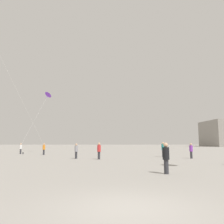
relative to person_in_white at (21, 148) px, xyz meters
name	(u,v)px	position (x,y,z in m)	size (l,w,h in m)	color
ground_plane	(128,208)	(13.77, -29.10, -0.89)	(300.00, 300.00, 0.00)	gray
person_in_white	(21,148)	(0.00, 0.00, 0.00)	(0.35, 0.35, 1.62)	#2D2D33
person_in_black	(166,157)	(16.62, -22.42, 0.08)	(0.39, 0.39, 1.78)	#2D2D33
person_in_grey	(76,150)	(9.87, -10.36, 0.01)	(0.36, 0.36, 1.65)	#2D2D33
person_in_teal	(163,149)	(20.20, -7.45, 0.10)	(0.39, 0.39, 1.80)	#2D2D33
person_in_orange	(44,149)	(4.31, -2.84, 0.00)	(0.35, 0.35, 1.63)	#2D2D33
person_in_purple	(191,150)	(22.58, -10.39, 0.03)	(0.37, 0.37, 1.69)	#2D2D33
person_in_red	(99,150)	(12.40, -11.33, 0.07)	(0.38, 0.38, 1.74)	#2D2D33
kite_violet_diamond	(48,95)	(2.93, 3.72, 9.17)	(3.78, 4.56, 9.29)	purple
handbag_beside_flyer	(23,153)	(0.35, 0.10, -0.77)	(0.32, 0.14, 0.24)	black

